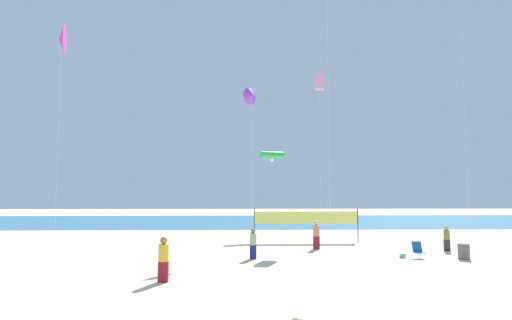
{
  "coord_description": "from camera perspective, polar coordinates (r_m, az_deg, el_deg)",
  "views": [
    {
      "loc": [
        -1.44,
        -16.13,
        3.81
      ],
      "look_at": [
        -0.88,
        6.87,
        5.47
      ],
      "focal_mm": 28.0,
      "sensor_mm": 36.0,
      "label": 1
    }
  ],
  "objects": [
    {
      "name": "beachgoer_mustard_shirt",
      "position": [
        17.29,
        -13.08,
        -13.43
      ],
      "size": [
        0.42,
        0.42,
        1.85
      ],
      "rotation": [
        0.0,
        0.0,
        0.02
      ],
      "color": "maroon",
      "rests_on": "ground"
    },
    {
      "name": "beach_handbag",
      "position": [
        24.1,
        20.2,
        -12.7
      ],
      "size": [
        0.3,
        0.15,
        0.24
      ],
      "primitive_type": "cube",
      "color": "#99B28C",
      "rests_on": "ground"
    },
    {
      "name": "beachgoer_coral_shirt",
      "position": [
        26.01,
        8.61,
        -10.38
      ],
      "size": [
        0.41,
        0.41,
        1.8
      ],
      "rotation": [
        0.0,
        0.0,
        0.98
      ],
      "color": "maroon",
      "rests_on": "ground"
    },
    {
      "name": "beachgoer_sage_shirt",
      "position": [
        22.21,
        -0.42,
        -11.71
      ],
      "size": [
        0.38,
        0.38,
        1.65
      ],
      "rotation": [
        0.0,
        0.0,
        3.21
      ],
      "color": "navy",
      "rests_on": "ground"
    },
    {
      "name": "volleyball_net",
      "position": [
        29.27,
        7.18,
        -8.37
      ],
      "size": [
        7.56,
        0.12,
        2.4
      ],
      "color": "#4C4C51",
      "rests_on": "ground"
    },
    {
      "name": "trash_barrel",
      "position": [
        24.95,
        27.55,
        -11.49
      ],
      "size": [
        0.61,
        0.61,
        0.83
      ],
      "primitive_type": "cylinder",
      "color": "#595960",
      "rests_on": "ground"
    },
    {
      "name": "beachgoer_olive_shirt",
      "position": [
        27.56,
        25.59,
        -9.96
      ],
      "size": [
        0.35,
        0.35,
        1.54
      ],
      "rotation": [
        0.0,
        0.0,
        6.1
      ],
      "color": "#2D2D33",
      "rests_on": "ground"
    },
    {
      "name": "kite_green_tube",
      "position": [
        33.38,
        2.3,
        0.69
      ],
      "size": [
        2.01,
        1.13,
        6.93
      ],
      "color": "silver",
      "rests_on": "ground"
    },
    {
      "name": "kite_pink_box",
      "position": [
        33.53,
        9.04,
        10.91
      ],
      "size": [
        0.89,
        0.89,
        13.1
      ],
      "color": "silver",
      "rests_on": "ground"
    },
    {
      "name": "folding_beach_chair",
      "position": [
        24.22,
        22.14,
        -11.77
      ],
      "size": [
        0.52,
        0.65,
        0.89
      ],
      "rotation": [
        0.0,
        0.0,
        0.35
      ],
      "color": "#1959B2",
      "rests_on": "ground"
    },
    {
      "name": "ground_plane",
      "position": [
        16.64,
        3.79,
        -17.36
      ],
      "size": [
        120.0,
        120.0,
        0.0
      ],
      "primitive_type": "plane",
      "color": "beige"
    },
    {
      "name": "kite_violet_delta",
      "position": [
        27.33,
        -0.65,
        9.14
      ],
      "size": [
        1.14,
        1.07,
        10.68
      ],
      "color": "silver",
      "rests_on": "ground"
    },
    {
      "name": "ocean_band",
      "position": [
        47.47,
        0.35,
        -8.73
      ],
      "size": [
        120.0,
        20.0,
        0.01
      ],
      "primitive_type": "cube",
      "color": "teal",
      "rests_on": "ground"
    },
    {
      "name": "kite_magenta_delta",
      "position": [
        25.55,
        -26.01,
        15.27
      ],
      "size": [
        0.81,
        1.69,
        12.96
      ],
      "color": "silver",
      "rests_on": "ground"
    }
  ]
}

